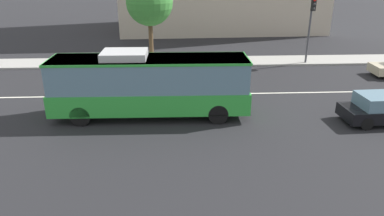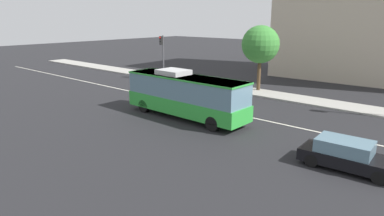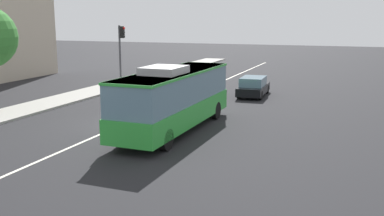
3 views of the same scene
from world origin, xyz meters
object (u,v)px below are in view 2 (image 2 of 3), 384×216
at_px(transit_bus, 185,94).
at_px(traffic_light_mid_block, 162,50).
at_px(street_tree_kerbside_left, 260,45).
at_px(sedan_black, 347,155).

bearing_deg(transit_bus, traffic_light_mid_block, 142.38).
bearing_deg(street_tree_kerbside_left, sedan_black, -46.45).
height_order(transit_bus, sedan_black, transit_bus).
xyz_separation_m(transit_bus, sedan_black, (11.83, -1.37, -1.09)).
xyz_separation_m(sedan_black, traffic_light_mid_block, (-24.20, 11.15, 2.84)).
distance_m(transit_bus, street_tree_kerbside_left, 12.05).
height_order(traffic_light_mid_block, street_tree_kerbside_left, street_tree_kerbside_left).
distance_m(sedan_black, street_tree_kerbside_left, 18.45).
bearing_deg(sedan_black, street_tree_kerbside_left, 130.84).
xyz_separation_m(sedan_black, street_tree_kerbside_left, (-12.42, 13.06, 3.92)).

